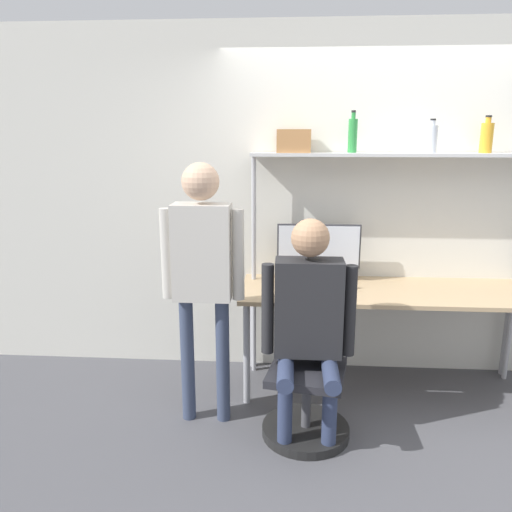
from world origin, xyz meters
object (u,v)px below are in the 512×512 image
at_px(monitor, 319,250).
at_px(bottle_green, 353,135).
at_px(bottle_amber, 487,137).
at_px(storage_box, 294,141).
at_px(cell_phone, 347,295).
at_px(office_chair, 307,392).
at_px(person_seated, 309,313).
at_px(laptop, 311,285).
at_px(bottle_clear, 432,138).
at_px(person_standing, 203,262).

xyz_separation_m(monitor, bottle_green, (0.22, 0.01, 0.85)).
relative_size(bottle_amber, storage_box, 1.06).
height_order(cell_phone, office_chair, office_chair).
bearing_deg(person_seated, monitor, 83.52).
bearing_deg(cell_phone, bottle_amber, 20.81).
bearing_deg(person_seated, bottle_green, 70.02).
distance_m(laptop, cell_phone, 0.26).
bearing_deg(office_chair, bottle_green, 69.51).
height_order(cell_phone, bottle_green, bottle_green).
bearing_deg(bottle_green, bottle_amber, -0.00).
relative_size(laptop, bottle_amber, 1.18).
xyz_separation_m(bottle_green, bottle_clear, (0.56, -0.00, -0.02)).
bearing_deg(person_standing, monitor, 43.25).
relative_size(bottle_green, storage_box, 1.21).
height_order(person_seated, bottle_clear, bottle_clear).
height_order(laptop, bottle_green, bottle_green).
bearing_deg(storage_box, person_standing, -127.60).
distance_m(cell_phone, bottle_green, 1.15).
bearing_deg(storage_box, bottle_amber, 0.00).
height_order(cell_phone, person_standing, person_standing).
distance_m(bottle_amber, bottle_clear, 0.38).
xyz_separation_m(laptop, person_standing, (-0.70, -0.38, 0.26)).
bearing_deg(office_chair, storage_box, 97.71).
distance_m(cell_phone, storage_box, 1.18).
height_order(bottle_green, storage_box, bottle_green).
relative_size(person_seated, storage_box, 5.73).
xyz_separation_m(bottle_green, storage_box, (-0.42, -0.00, -0.04)).
bearing_deg(storage_box, person_seated, -83.14).
bearing_deg(cell_phone, person_seated, -119.37).
bearing_deg(bottle_green, person_standing, -143.50).
xyz_separation_m(office_chair, bottle_amber, (1.25, 0.83, 1.58)).
height_order(cell_phone, storage_box, storage_box).
height_order(person_standing, bottle_clear, bottle_clear).
xyz_separation_m(office_chair, storage_box, (-0.11, 0.83, 1.56)).
bearing_deg(person_seated, bottle_amber, 34.82).
xyz_separation_m(office_chair, person_seated, (-0.01, -0.04, 0.55)).
xyz_separation_m(cell_phone, bottle_clear, (0.59, 0.37, 1.07)).
bearing_deg(person_standing, office_chair, -8.70).
bearing_deg(cell_phone, bottle_green, 84.78).
xyz_separation_m(cell_phone, person_standing, (-0.95, -0.36, 0.32)).
bearing_deg(monitor, laptop, -100.34).
xyz_separation_m(cell_phone, storage_box, (-0.39, 0.37, 1.05)).
bearing_deg(office_chair, bottle_amber, 33.62).
distance_m(bottle_green, storage_box, 0.43).
relative_size(laptop, person_standing, 0.18).
height_order(bottle_amber, bottle_clear, bottle_amber).
bearing_deg(cell_phone, bottle_clear, 31.95).
bearing_deg(office_chair, laptop, 86.56).
height_order(laptop, office_chair, laptop).
distance_m(laptop, person_standing, 0.84).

